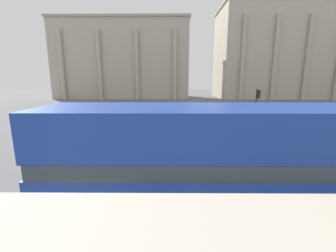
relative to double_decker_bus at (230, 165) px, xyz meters
name	(u,v)px	position (x,y,z in m)	size (l,w,h in m)	color
double_decker_bus	(230,165)	(0.00, 0.00, 0.00)	(11.31, 2.73, 4.02)	black
plaza_building_left	(123,60)	(-13.62, 52.68, 7.15)	(32.95, 12.86, 18.80)	#B2A893
plaza_building_right	(290,53)	(28.56, 53.19, 8.85)	(36.17, 16.27, 22.19)	#B2A893
traffic_light_near	(154,128)	(-2.64, 5.05, 0.02)	(0.42, 0.24, 3.46)	black
traffic_light_mid	(257,105)	(5.55, 12.57, 0.35)	(0.42, 0.24, 3.99)	black
car_navy	(159,108)	(-3.38, 25.44, -1.55)	(4.20, 1.93, 1.35)	black
pedestrian_red	(157,116)	(-3.13, 16.67, -1.25)	(0.32, 0.32, 1.73)	#282B33
pedestrian_white	(267,113)	(9.33, 18.98, -1.28)	(0.32, 0.32, 1.68)	#282B33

